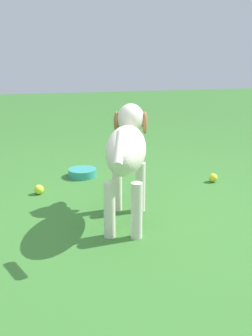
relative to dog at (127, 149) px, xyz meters
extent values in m
plane|color=#38722D|center=(-0.06, 0.24, -0.42)|extent=(14.00, 14.00, 0.00)
ellipsoid|color=silver|center=(0.02, 0.05, 0.01)|extent=(0.38, 0.61, 0.25)
cylinder|color=silver|center=(0.03, -0.15, -0.27)|extent=(0.06, 0.06, 0.31)
cylinder|color=silver|center=(-0.11, -0.10, -0.27)|extent=(0.06, 0.06, 0.31)
cylinder|color=silver|center=(0.14, 0.21, -0.27)|extent=(0.06, 0.06, 0.31)
cylinder|color=silver|center=(0.01, 0.25, -0.27)|extent=(0.06, 0.06, 0.31)
ellipsoid|color=silver|center=(-0.09, -0.27, 0.12)|extent=(0.22, 0.23, 0.19)
ellipsoid|color=#9E663D|center=(-0.11, -0.35, 0.10)|extent=(0.12, 0.15, 0.07)
sphere|color=black|center=(-0.13, -0.41, 0.10)|extent=(0.03, 0.03, 0.03)
ellipsoid|color=#9E663D|center=(0.00, -0.29, 0.10)|extent=(0.05, 0.07, 0.14)
ellipsoid|color=#9E663D|center=(-0.17, -0.24, 0.10)|extent=(0.05, 0.07, 0.14)
cylinder|color=silver|center=(0.13, 0.39, 0.11)|extent=(0.10, 0.19, 0.15)
sphere|color=yellow|center=(-0.78, -0.51, -0.39)|extent=(0.07, 0.07, 0.07)
sphere|color=yellow|center=(0.50, -0.54, -0.39)|extent=(0.07, 0.07, 0.07)
cylinder|color=teal|center=(0.16, -0.86, -0.39)|extent=(0.22, 0.22, 0.06)
camera|label=1|loc=(0.50, 2.15, 0.56)|focal=43.37mm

